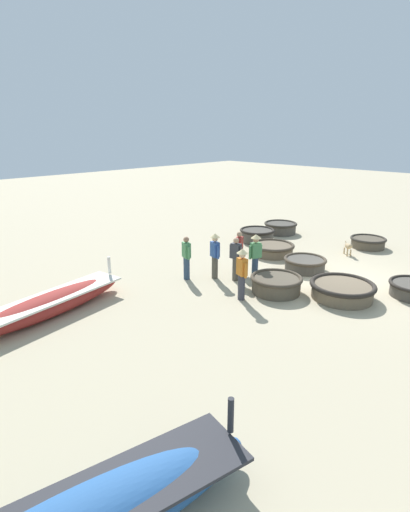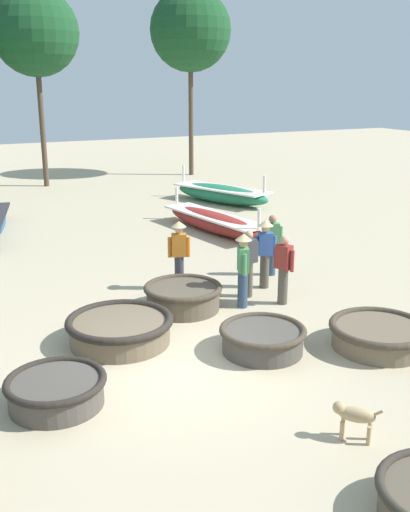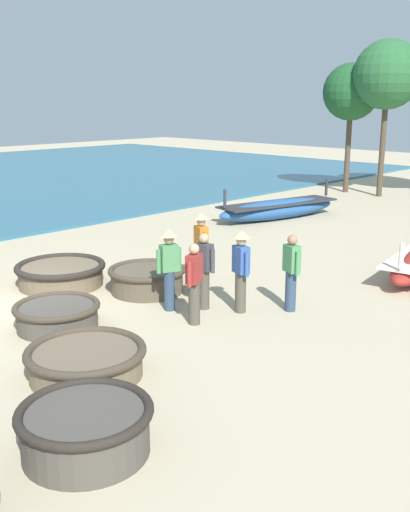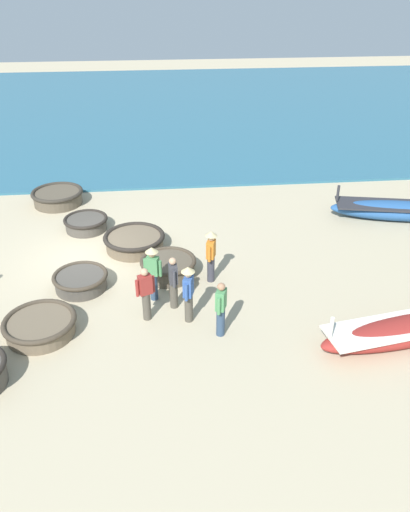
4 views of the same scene
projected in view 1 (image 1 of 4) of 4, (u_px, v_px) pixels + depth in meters
name	position (u px, v px, depth m)	size (l,w,h in m)	color
ground_plane	(343.00, 282.00, 14.05)	(80.00, 80.00, 0.00)	#BCAD8C
coracle_front_left	(257.00, 235.00, 19.04)	(1.66, 1.66, 0.61)	#4C473F
coracle_upturned	(305.00, 263.00, 15.18)	(1.61, 1.61, 0.48)	#4C473F
coracle_weathered	(368.00, 242.00, 18.10)	(1.56, 1.56, 0.47)	brown
coracle_front_right	(280.00, 227.00, 20.57)	(1.68, 1.68, 0.56)	#4C473F
coracle_beside_post	(272.00, 249.00, 17.09)	(1.87, 1.87, 0.48)	brown
coracle_far_left	(342.00, 290.00, 12.65)	(2.05, 2.05, 0.53)	brown
coracle_tilted	(276.00, 284.00, 13.10)	(1.71, 1.71, 0.56)	brown
long_boat_red_hull	(51.00, 304.00, 11.53)	(1.81, 5.01, 1.16)	maroon
fisherman_crouching	(215.00, 253.00, 14.15)	(0.51, 0.36, 1.67)	#4C473D
fisherman_standing_right	(255.00, 254.00, 14.03)	(0.36, 0.50, 1.67)	#2D425B
fisherman_standing_left	(242.00, 271.00, 12.35)	(0.51, 0.36, 1.67)	#383842
fisherman_with_hat	(239.00, 251.00, 14.81)	(0.33, 0.50, 1.57)	#4C473D
fisherman_hauling	(236.00, 258.00, 13.99)	(0.53, 0.25, 1.57)	#4C473D
fisherman_by_coracle	(186.00, 257.00, 14.11)	(0.50, 0.33, 1.57)	#2D425B
dog	(348.00, 247.00, 16.96)	(0.53, 0.52, 0.55)	tan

